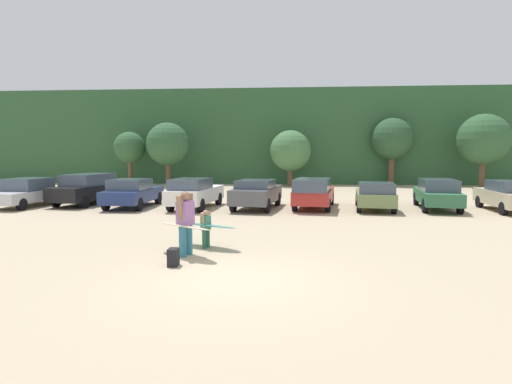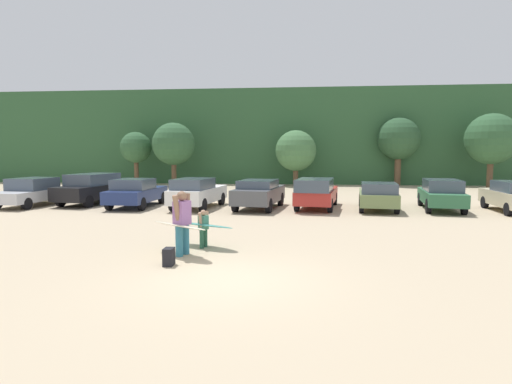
{
  "view_description": "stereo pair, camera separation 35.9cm",
  "coord_description": "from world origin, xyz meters",
  "px_view_note": "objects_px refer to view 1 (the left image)",
  "views": [
    {
      "loc": [
        1.21,
        -9.19,
        2.85
      ],
      "look_at": [
        -0.07,
        6.65,
        1.37
      ],
      "focal_mm": 29.5,
      "sensor_mm": 36.0,
      "label": 1
    },
    {
      "loc": [
        1.57,
        -9.16,
        2.85
      ],
      "look_at": [
        -0.07,
        6.65,
        1.37
      ],
      "focal_mm": 29.5,
      "sensor_mm": 36.0,
      "label": 2
    }
  ],
  "objects_px": {
    "parked_car_black": "(88,188)",
    "person_adult": "(185,219)",
    "person_child": "(206,227)",
    "parked_car_red": "(314,192)",
    "backpack_dropped": "(173,257)",
    "parked_car_dark_gray": "(257,193)",
    "parked_car_white": "(195,192)",
    "surfboard_teal": "(205,225)",
    "parked_car_silver": "(27,192)",
    "parked_car_navy": "(133,193)",
    "parked_car_champagne": "(510,195)",
    "parked_car_forest_green": "(437,193)",
    "surfboard_cream": "(182,226)",
    "parked_car_olive_green": "(375,195)"
  },
  "relations": [
    {
      "from": "person_adult",
      "to": "person_child",
      "type": "distance_m",
      "value": 1.12
    },
    {
      "from": "parked_car_navy",
      "to": "backpack_dropped",
      "type": "relative_size",
      "value": 9.89
    },
    {
      "from": "parked_car_red",
      "to": "person_adult",
      "type": "bearing_deg",
      "value": 167.0
    },
    {
      "from": "surfboard_cream",
      "to": "person_child",
      "type": "bearing_deg",
      "value": -79.24
    },
    {
      "from": "parked_car_dark_gray",
      "to": "parked_car_red",
      "type": "relative_size",
      "value": 0.93
    },
    {
      "from": "parked_car_black",
      "to": "parked_car_dark_gray",
      "type": "bearing_deg",
      "value": -86.95
    },
    {
      "from": "surfboard_teal",
      "to": "backpack_dropped",
      "type": "xyz_separation_m",
      "value": [
        -0.36,
        -2.21,
        -0.45
      ]
    },
    {
      "from": "person_adult",
      "to": "backpack_dropped",
      "type": "relative_size",
      "value": 4.01
    },
    {
      "from": "parked_car_black",
      "to": "parked_car_champagne",
      "type": "height_order",
      "value": "parked_car_black"
    },
    {
      "from": "parked_car_white",
      "to": "parked_car_dark_gray",
      "type": "distance_m",
      "value": 3.19
    },
    {
      "from": "parked_car_champagne",
      "to": "parked_car_silver",
      "type": "bearing_deg",
      "value": 92.8
    },
    {
      "from": "parked_car_olive_green",
      "to": "surfboard_cream",
      "type": "bearing_deg",
      "value": 151.97
    },
    {
      "from": "parked_car_white",
      "to": "parked_car_red",
      "type": "height_order",
      "value": "parked_car_red"
    },
    {
      "from": "parked_car_navy",
      "to": "parked_car_champagne",
      "type": "height_order",
      "value": "parked_car_champagne"
    },
    {
      "from": "parked_car_dark_gray",
      "to": "surfboard_teal",
      "type": "xyz_separation_m",
      "value": [
        -0.87,
        -8.94,
        -0.14
      ]
    },
    {
      "from": "person_child",
      "to": "surfboard_teal",
      "type": "relative_size",
      "value": 0.5
    },
    {
      "from": "parked_car_olive_green",
      "to": "surfboard_teal",
      "type": "bearing_deg",
      "value": 150.26
    },
    {
      "from": "parked_car_silver",
      "to": "parked_car_dark_gray",
      "type": "height_order",
      "value": "parked_car_silver"
    },
    {
      "from": "parked_car_white",
      "to": "surfboard_teal",
      "type": "xyz_separation_m",
      "value": [
        2.32,
        -8.74,
        -0.16
      ]
    },
    {
      "from": "parked_car_red",
      "to": "surfboard_teal",
      "type": "distance_m",
      "value": 9.93
    },
    {
      "from": "parked_car_silver",
      "to": "person_adult",
      "type": "xyz_separation_m",
      "value": [
        11.17,
        -10.02,
        0.25
      ]
    },
    {
      "from": "parked_car_champagne",
      "to": "surfboard_cream",
      "type": "xyz_separation_m",
      "value": [
        -13.63,
        -9.98,
        0.05
      ]
    },
    {
      "from": "backpack_dropped",
      "to": "parked_car_forest_green",
      "type": "bearing_deg",
      "value": 48.24
    },
    {
      "from": "parked_car_champagne",
      "to": "surfboard_teal",
      "type": "xyz_separation_m",
      "value": [
        -13.24,
        -8.85,
        -0.12
      ]
    },
    {
      "from": "surfboard_teal",
      "to": "backpack_dropped",
      "type": "relative_size",
      "value": 5.07
    },
    {
      "from": "parked_car_forest_green",
      "to": "parked_car_black",
      "type": "bearing_deg",
      "value": 96.78
    },
    {
      "from": "parked_car_red",
      "to": "surfboard_teal",
      "type": "xyz_separation_m",
      "value": [
        -3.79,
        -9.18,
        -0.18
      ]
    },
    {
      "from": "parked_car_black",
      "to": "backpack_dropped",
      "type": "distance_m",
      "value": 14.79
    },
    {
      "from": "parked_car_navy",
      "to": "parked_car_red",
      "type": "relative_size",
      "value": 0.88
    },
    {
      "from": "parked_car_champagne",
      "to": "surfboard_teal",
      "type": "relative_size",
      "value": 1.91
    },
    {
      "from": "parked_car_navy",
      "to": "parked_car_white",
      "type": "xyz_separation_m",
      "value": [
        3.35,
        -0.2,
        0.05
      ]
    },
    {
      "from": "parked_car_champagne",
      "to": "backpack_dropped",
      "type": "distance_m",
      "value": 17.53
    },
    {
      "from": "person_adult",
      "to": "person_child",
      "type": "height_order",
      "value": "person_adult"
    },
    {
      "from": "parked_car_navy",
      "to": "surfboard_cream",
      "type": "height_order",
      "value": "parked_car_navy"
    },
    {
      "from": "parked_car_forest_green",
      "to": "person_child",
      "type": "relative_size",
      "value": 4.23
    },
    {
      "from": "parked_car_red",
      "to": "surfboard_cream",
      "type": "height_order",
      "value": "parked_car_red"
    },
    {
      "from": "parked_car_red",
      "to": "parked_car_forest_green",
      "type": "relative_size",
      "value": 1.03
    },
    {
      "from": "parked_car_navy",
      "to": "parked_car_white",
      "type": "height_order",
      "value": "parked_car_white"
    },
    {
      "from": "parked_car_olive_green",
      "to": "parked_car_forest_green",
      "type": "relative_size",
      "value": 0.93
    },
    {
      "from": "parked_car_black",
      "to": "person_adult",
      "type": "distance_m",
      "value": 13.91
    },
    {
      "from": "parked_car_champagne",
      "to": "person_adult",
      "type": "distance_m",
      "value": 16.81
    },
    {
      "from": "parked_car_red",
      "to": "backpack_dropped",
      "type": "xyz_separation_m",
      "value": [
        -4.15,
        -11.39,
        -0.62
      ]
    },
    {
      "from": "parked_car_red",
      "to": "person_child",
      "type": "bearing_deg",
      "value": 166.88
    },
    {
      "from": "parked_car_silver",
      "to": "parked_car_dark_gray",
      "type": "relative_size",
      "value": 1.0
    },
    {
      "from": "parked_car_champagne",
      "to": "backpack_dropped",
      "type": "relative_size",
      "value": 9.67
    },
    {
      "from": "parked_car_forest_green",
      "to": "backpack_dropped",
      "type": "bearing_deg",
      "value": 147.03
    },
    {
      "from": "parked_car_black",
      "to": "parked_car_navy",
      "type": "distance_m",
      "value": 3.15
    },
    {
      "from": "parked_car_white",
      "to": "parked_car_dark_gray",
      "type": "relative_size",
      "value": 1.0
    },
    {
      "from": "person_adult",
      "to": "surfboard_cream",
      "type": "xyz_separation_m",
      "value": [
        -0.08,
        -0.02,
        -0.18
      ]
    },
    {
      "from": "parked_car_champagne",
      "to": "parked_car_dark_gray",
      "type": "bearing_deg",
      "value": 92.53
    }
  ]
}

